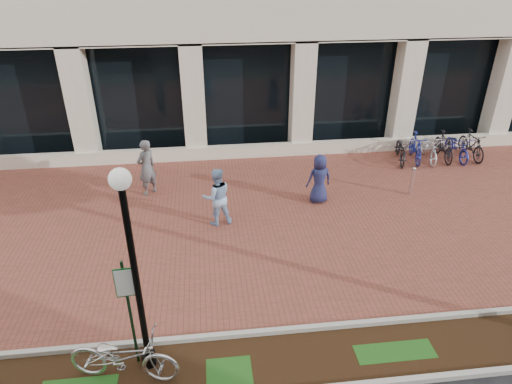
{
  "coord_description": "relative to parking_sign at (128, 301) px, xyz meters",
  "views": [
    {
      "loc": [
        -1.63,
        -11.37,
        7.2
      ],
      "look_at": [
        -0.39,
        -0.8,
        1.37
      ],
      "focal_mm": 32.0,
      "sensor_mm": 36.0,
      "label": 1
    }
  ],
  "objects": [
    {
      "name": "ground",
      "position": [
        3.19,
        4.91,
        -1.55
      ],
      "size": [
        120.0,
        120.0,
        0.0
      ],
      "primitive_type": "plane",
      "color": "black",
      "rests_on": "ground"
    },
    {
      "name": "brick_plaza",
      "position": [
        3.19,
        4.91,
        -1.54
      ],
      "size": [
        40.0,
        9.0,
        0.01
      ],
      "primitive_type": "cube",
      "color": "brown",
      "rests_on": "ground"
    },
    {
      "name": "planting_strip",
      "position": [
        3.19,
        -0.34,
        -1.54
      ],
      "size": [
        40.0,
        1.5,
        0.01
      ],
      "primitive_type": "cube",
      "color": "black",
      "rests_on": "ground"
    },
    {
      "name": "curb_plaza_side",
      "position": [
        3.19,
        0.41,
        -1.49
      ],
      "size": [
        40.0,
        0.12,
        0.12
      ],
      "primitive_type": "cube",
      "color": "#AEADA4",
      "rests_on": "ground"
    },
    {
      "name": "parking_sign",
      "position": [
        0.0,
        0.0,
        0.0
      ],
      "size": [
        0.34,
        0.07,
        2.43
      ],
      "rotation": [
        0.0,
        0.0,
        0.07
      ],
      "color": "#153B1F",
      "rests_on": "ground"
    },
    {
      "name": "lamppost",
      "position": [
        0.22,
        -0.08,
        0.84
      ],
      "size": [
        0.36,
        0.36,
        4.22
      ],
      "color": "black",
      "rests_on": "ground"
    },
    {
      "name": "locked_bicycle",
      "position": [
        -0.17,
        -0.34,
        -1.0
      ],
      "size": [
        2.19,
        1.16,
        1.09
      ],
      "primitive_type": "imported",
      "rotation": [
        0.0,
        0.0,
        1.35
      ],
      "color": "silver",
      "rests_on": "ground"
    },
    {
      "name": "pedestrian_left",
      "position": [
        -0.37,
        6.92,
        -0.61
      ],
      "size": [
        0.8,
        0.79,
        1.86
      ],
      "primitive_type": "imported",
      "rotation": [
        0.0,
        0.0,
        3.9
      ],
      "color": "#5A5B5F",
      "rests_on": "ground"
    },
    {
      "name": "pedestrian_mid",
      "position": [
        1.77,
        4.87,
        -0.68
      ],
      "size": [
        0.96,
        0.81,
        1.74
      ],
      "primitive_type": "imported",
      "rotation": [
        0.0,
        0.0,
        3.34
      ],
      "color": "#97BAE1",
      "rests_on": "ground"
    },
    {
      "name": "pedestrian_right",
      "position": [
        4.96,
        5.77,
        -0.75
      ],
      "size": [
        0.84,
        0.61,
        1.58
      ],
      "primitive_type": "imported",
      "rotation": [
        0.0,
        0.0,
        3.28
      ],
      "color": "#1F234F",
      "rests_on": "ground"
    },
    {
      "name": "bollard",
      "position": [
        8.05,
        5.86,
        -1.04
      ],
      "size": [
        0.12,
        0.12,
        0.99
      ],
      "color": "silver",
      "rests_on": "ground"
    },
    {
      "name": "bike_rack_cluster",
      "position": [
        10.08,
        8.38,
        -1.05
      ],
      "size": [
        3.53,
        1.9,
        1.05
      ],
      "rotation": [
        0.0,
        0.0,
        -0.14
      ],
      "color": "black",
      "rests_on": "ground"
    }
  ]
}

